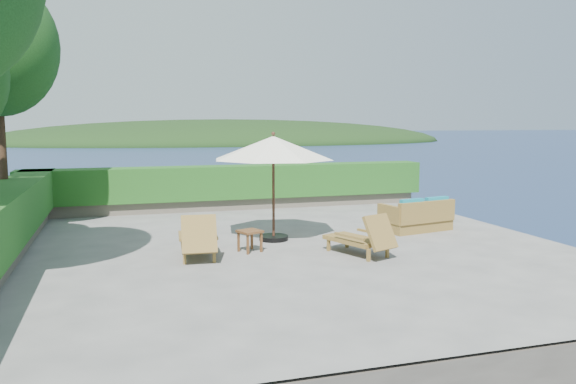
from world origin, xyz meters
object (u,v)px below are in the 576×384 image
object	(u,v)px
side_table	(250,234)
wicker_loveseat	(417,218)
lounge_left	(198,239)
patio_umbrella	(273,149)
lounge_right	(362,237)

from	to	relation	value
side_table	wicker_loveseat	xyz separation A→B (m)	(4.50, 1.03, -0.05)
side_table	lounge_left	bearing A→B (deg)	-169.53
side_table	patio_umbrella	bearing A→B (deg)	51.54
lounge_left	wicker_loveseat	xyz separation A→B (m)	(5.60, 1.23, -0.06)
lounge_right	wicker_loveseat	bearing A→B (deg)	18.58
lounge_right	side_table	xyz separation A→B (m)	(-2.11, 0.97, 0.01)
patio_umbrella	lounge_left	bearing A→B (deg)	-147.72
lounge_right	side_table	world-z (taller)	lounge_right
side_table	wicker_loveseat	distance (m)	4.62
wicker_loveseat	patio_umbrella	bearing A→B (deg)	168.94
lounge_right	wicker_loveseat	world-z (taller)	lounge_right
patio_umbrella	side_table	xyz separation A→B (m)	(-0.79, -0.99, -1.71)
patio_umbrella	lounge_left	size ratio (longest dim) A/B	1.98
patio_umbrella	lounge_left	xyz separation A→B (m)	(-1.89, -1.19, -1.70)
patio_umbrella	wicker_loveseat	xyz separation A→B (m)	(3.71, 0.04, -1.76)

